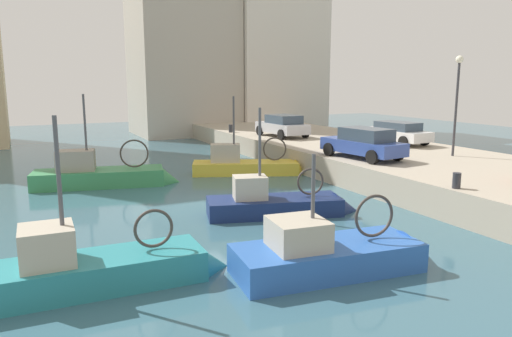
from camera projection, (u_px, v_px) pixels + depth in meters
water_surface at (198, 206)px, 19.21m from camera, size 80.00×80.00×0.00m
quay_wall at (419, 168)px, 24.04m from camera, size 9.00×56.00×1.20m
fishing_boat_green at (106, 183)px, 22.83m from camera, size 6.85×3.08×5.08m
fishing_boat_teal at (106, 281)px, 11.75m from camera, size 6.01×1.94×4.90m
fishing_boat_yellow at (251, 171)px, 25.70m from camera, size 6.40×3.81×4.79m
fishing_boat_navy at (283, 211)px, 17.98m from camera, size 5.88×3.02×4.66m
fishing_boat_blue at (338, 266)px, 12.72m from camera, size 5.81×2.51×3.95m
parked_car_silver at (283, 126)px, 31.84m from camera, size 2.23×4.11×1.43m
parked_car_white at (395, 132)px, 28.38m from camera, size 2.13×4.51×1.29m
parked_car_blue at (364, 143)px, 23.07m from camera, size 2.29×4.40×1.46m
mooring_bollard_mid at (457, 181)px, 16.79m from camera, size 0.28×0.28×0.55m
mooring_bollard_north at (231, 129)px, 34.49m from camera, size 0.28×0.28×0.55m
quay_streetlamp at (457, 89)px, 23.38m from camera, size 0.36×0.36×4.83m
waterfront_building_west at (273, 46)px, 46.11m from camera, size 8.86×7.02×16.01m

